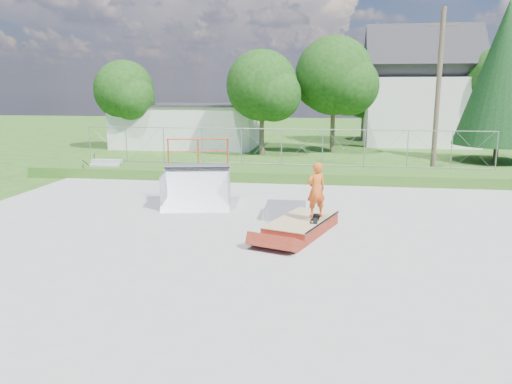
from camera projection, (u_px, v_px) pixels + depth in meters
ground at (246, 236)px, 14.58m from camera, size 120.00×120.00×0.00m
concrete_pad at (246, 235)px, 14.57m from camera, size 20.00×16.00×0.04m
grass_berm at (279, 173)px, 23.73m from camera, size 24.00×3.00×0.50m
grind_box at (302, 226)px, 14.84m from camera, size 2.20×3.10×0.42m
quarter_pipe at (196, 175)px, 17.79m from camera, size 2.71×2.42×2.39m
flat_bank_ramp at (285, 211)px, 16.59m from camera, size 1.34×1.43×0.41m
skateboard at (315, 219)px, 14.62m from camera, size 0.31×0.82×0.13m
skater at (316, 192)px, 14.45m from camera, size 0.70×0.62×1.61m
concrete_stairs at (103, 169)px, 24.14m from camera, size 1.50×1.60×0.80m
chain_link_fence at (281, 147)px, 24.46m from camera, size 20.00×0.06×1.80m
utility_building_flat at (188, 126)px, 36.72m from camera, size 10.00×6.00×3.00m
gable_house at (420, 94)px, 37.68m from camera, size 8.40×6.08×8.94m
utility_pole at (438, 93)px, 24.31m from camera, size 0.24×0.24×8.00m
tree_left_near at (265, 88)px, 31.24m from camera, size 4.76×4.48×6.65m
tree_center at (338, 79)px, 32.38m from camera, size 5.44×5.12×7.60m
tree_left_far at (126, 93)px, 34.68m from camera, size 4.42×4.16×6.18m
tree_right_far at (504, 84)px, 34.68m from camera, size 5.10×4.80×7.12m
tree_back_mid at (367, 96)px, 40.07m from camera, size 4.08×3.84×5.70m
conifer_tree at (504, 74)px, 28.29m from camera, size 5.04×5.04×9.10m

